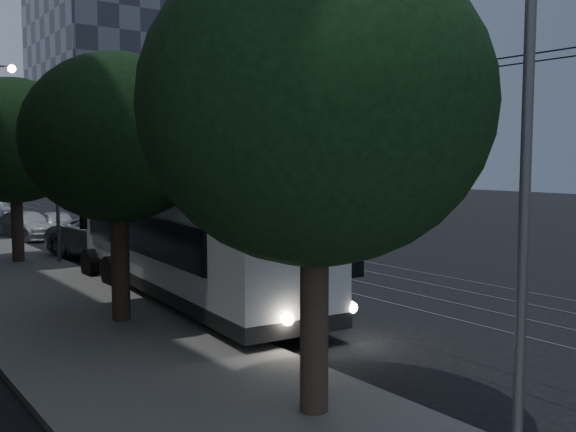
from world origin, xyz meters
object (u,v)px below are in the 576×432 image
(car_white_a, at_px, (58,224))
(pickup_silver, at_px, (124,237))
(car_white_b, at_px, (28,225))
(trolleybus, at_px, (184,238))
(streetlamp_near, at_px, (222,86))

(car_white_a, bearing_deg, pickup_silver, -82.37)
(pickup_silver, bearing_deg, car_white_b, 74.14)
(trolleybus, height_order, pickup_silver, trolleybus)
(pickup_silver, bearing_deg, streetlamp_near, -124.42)
(trolleybus, bearing_deg, streetlamp_near, -97.16)
(pickup_silver, height_order, streetlamp_near, streetlamp_near)
(streetlamp_near, bearing_deg, pickup_silver, 79.72)
(car_white_b, bearing_deg, trolleybus, -103.94)
(car_white_a, height_order, streetlamp_near, streetlamp_near)
(trolleybus, height_order, car_white_a, trolleybus)
(trolleybus, distance_m, streetlamp_near, 5.41)
(car_white_a, bearing_deg, car_white_b, 167.76)
(trolleybus, height_order, car_white_b, trolleybus)
(car_white_b, height_order, streetlamp_near, streetlamp_near)
(trolleybus, relative_size, pickup_silver, 1.95)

